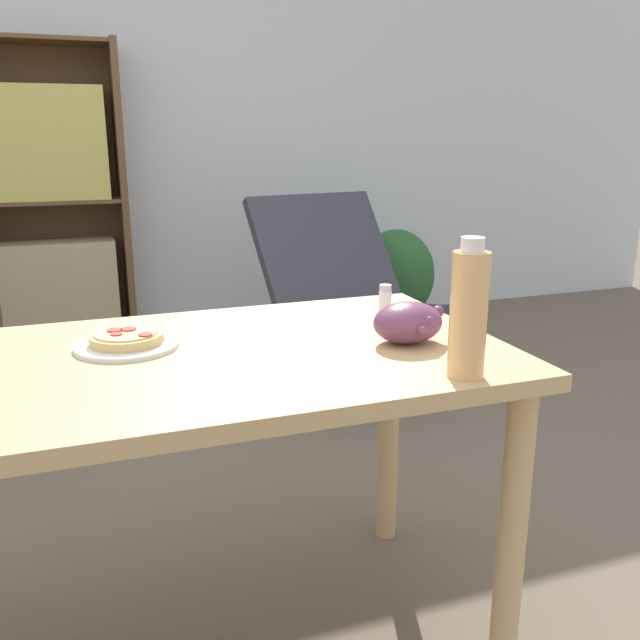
{
  "coord_description": "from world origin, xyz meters",
  "views": [
    {
      "loc": [
        -0.09,
        -1.47,
        1.17
      ],
      "look_at": [
        0.38,
        -0.18,
        0.79
      ],
      "focal_mm": 38.0,
      "sensor_mm": 36.0,
      "label": 1
    }
  ],
  "objects_px": {
    "bookshelf": "(53,215)",
    "drink_bottle": "(469,313)",
    "grape_bunch": "(408,323)",
    "salt_shaker": "(385,300)",
    "lounge_chair_far": "(343,326)",
    "pizza_on_plate": "(127,341)",
    "potted_plant_floor": "(395,282)"
  },
  "relations": [
    {
      "from": "grape_bunch",
      "to": "potted_plant_floor",
      "type": "relative_size",
      "value": 0.26
    },
    {
      "from": "lounge_chair_far",
      "to": "bookshelf",
      "type": "distance_m",
      "value": 1.7
    },
    {
      "from": "drink_bottle",
      "to": "lounge_chair_far",
      "type": "relative_size",
      "value": 0.3
    },
    {
      "from": "pizza_on_plate",
      "to": "grape_bunch",
      "type": "bearing_deg",
      "value": -16.62
    },
    {
      "from": "grape_bunch",
      "to": "drink_bottle",
      "type": "distance_m",
      "value": 0.24
    },
    {
      "from": "salt_shaker",
      "to": "lounge_chair_far",
      "type": "distance_m",
      "value": 1.52
    },
    {
      "from": "grape_bunch",
      "to": "bookshelf",
      "type": "relative_size",
      "value": 0.1
    },
    {
      "from": "potted_plant_floor",
      "to": "bookshelf",
      "type": "bearing_deg",
      "value": 166.05
    },
    {
      "from": "pizza_on_plate",
      "to": "lounge_chair_far",
      "type": "bearing_deg",
      "value": 53.31
    },
    {
      "from": "pizza_on_plate",
      "to": "drink_bottle",
      "type": "xyz_separation_m",
      "value": [
        0.58,
        -0.4,
        0.11
      ]
    },
    {
      "from": "drink_bottle",
      "to": "bookshelf",
      "type": "height_order",
      "value": "bookshelf"
    },
    {
      "from": "lounge_chair_far",
      "to": "bookshelf",
      "type": "xyz_separation_m",
      "value": [
        -1.26,
        1.04,
        0.46
      ]
    },
    {
      "from": "pizza_on_plate",
      "to": "lounge_chair_far",
      "type": "distance_m",
      "value": 1.85
    },
    {
      "from": "drink_bottle",
      "to": "potted_plant_floor",
      "type": "bearing_deg",
      "value": 66.66
    },
    {
      "from": "pizza_on_plate",
      "to": "potted_plant_floor",
      "type": "relative_size",
      "value": 0.34
    },
    {
      "from": "grape_bunch",
      "to": "lounge_chair_far",
      "type": "bearing_deg",
      "value": 72.96
    },
    {
      "from": "salt_shaker",
      "to": "potted_plant_floor",
      "type": "relative_size",
      "value": 0.12
    },
    {
      "from": "grape_bunch",
      "to": "salt_shaker",
      "type": "height_order",
      "value": "grape_bunch"
    },
    {
      "from": "drink_bottle",
      "to": "salt_shaker",
      "type": "height_order",
      "value": "drink_bottle"
    },
    {
      "from": "pizza_on_plate",
      "to": "drink_bottle",
      "type": "height_order",
      "value": "drink_bottle"
    },
    {
      "from": "salt_shaker",
      "to": "potted_plant_floor",
      "type": "distance_m",
      "value": 2.25
    },
    {
      "from": "salt_shaker",
      "to": "lounge_chair_far",
      "type": "relative_size",
      "value": 0.09
    },
    {
      "from": "bookshelf",
      "to": "drink_bottle",
      "type": "bearing_deg",
      "value": -74.99
    },
    {
      "from": "pizza_on_plate",
      "to": "grape_bunch",
      "type": "height_order",
      "value": "grape_bunch"
    },
    {
      "from": "grape_bunch",
      "to": "bookshelf",
      "type": "height_order",
      "value": "bookshelf"
    },
    {
      "from": "drink_bottle",
      "to": "grape_bunch",
      "type": "bearing_deg",
      "value": 90.92
    },
    {
      "from": "pizza_on_plate",
      "to": "lounge_chair_far",
      "type": "relative_size",
      "value": 0.25
    },
    {
      "from": "pizza_on_plate",
      "to": "salt_shaker",
      "type": "distance_m",
      "value": 0.63
    },
    {
      "from": "grape_bunch",
      "to": "lounge_chair_far",
      "type": "distance_m",
      "value": 1.75
    },
    {
      "from": "lounge_chair_far",
      "to": "potted_plant_floor",
      "type": "height_order",
      "value": "lounge_chair_far"
    },
    {
      "from": "lounge_chair_far",
      "to": "drink_bottle",
      "type": "bearing_deg",
      "value": -114.88
    },
    {
      "from": "pizza_on_plate",
      "to": "bookshelf",
      "type": "bearing_deg",
      "value": 94.4
    }
  ]
}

